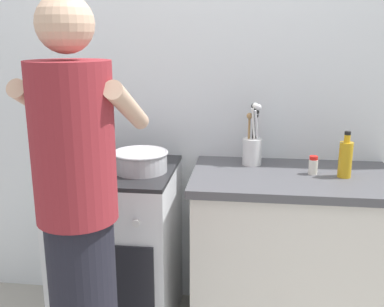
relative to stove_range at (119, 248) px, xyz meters
name	(u,v)px	position (x,y,z in m)	size (l,w,h in m)	color
back_wall	(227,93)	(0.55, 0.35, 0.80)	(3.20, 0.10, 2.50)	silver
countertop	(289,258)	(0.90, 0.00, 0.00)	(1.00, 0.60, 0.90)	silver
stove_range	(119,248)	(0.00, 0.00, 0.00)	(0.60, 0.62, 0.90)	silver
pot	(86,160)	(-0.14, -0.03, 0.50)	(0.24, 0.17, 0.10)	#38383D
mixing_bowl	(141,160)	(0.14, -0.03, 0.51)	(0.28, 0.28, 0.10)	#B7B7BC
utensil_crock	(253,145)	(0.70, 0.16, 0.55)	(0.10, 0.10, 0.33)	silver
spice_bottle	(313,165)	(0.99, 0.03, 0.49)	(0.04, 0.04, 0.09)	silver
oil_bottle	(345,158)	(1.14, 0.00, 0.54)	(0.06, 0.06, 0.22)	gold
person	(79,228)	(0.05, -0.64, 0.41)	(0.41, 0.50, 1.70)	black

